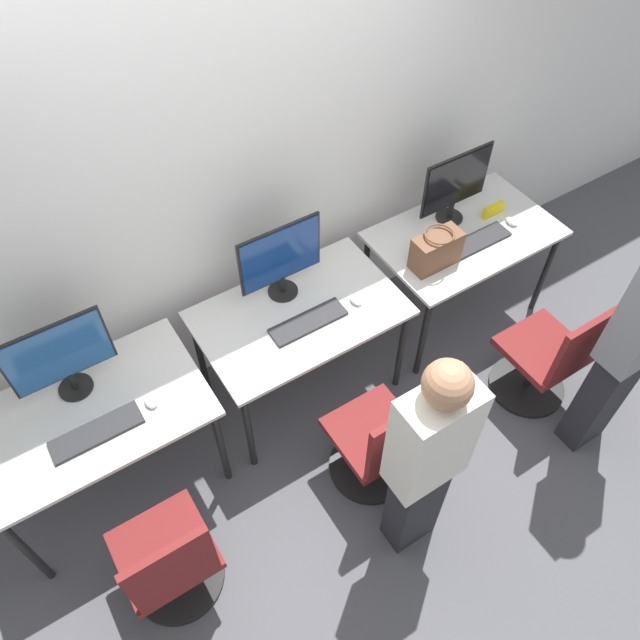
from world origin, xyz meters
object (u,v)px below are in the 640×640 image
(mouse_center, at_px, (356,300))
(keyboard_right, at_px, (477,241))
(monitor_center, at_px, (281,259))
(person_center, at_px, (426,459))
(keyboard_center, at_px, (308,322))
(handbag, at_px, (436,250))
(office_chair_left, at_px, (171,564))
(monitor_right, at_px, (456,184))
(mouse_left, at_px, (151,402))
(office_chair_right, at_px, (547,361))
(keyboard_left, at_px, (97,432))
(office_chair_center, at_px, (379,445))
(monitor_left, at_px, (59,357))
(mouse_right, at_px, (512,222))

(mouse_center, relative_size, keyboard_right, 0.20)
(monitor_center, bearing_deg, person_center, -90.38)
(keyboard_center, distance_m, handbag, 0.88)
(office_chair_left, height_order, monitor_center, monitor_center)
(person_center, relative_size, monitor_right, 3.10)
(mouse_left, xyz_separation_m, monitor_center, (0.94, 0.30, 0.25))
(mouse_left, height_order, office_chair_left, office_chair_left)
(office_chair_right, bearing_deg, keyboard_left, 163.77)
(handbag, bearing_deg, monitor_center, 161.62)
(mouse_left, relative_size, monitor_center, 0.18)
(mouse_left, relative_size, office_chair_center, 0.10)
(keyboard_center, height_order, handbag, handbag)
(monitor_center, xyz_separation_m, mouse_center, (0.31, -0.29, -0.25))
(person_center, bearing_deg, office_chair_left, 161.86)
(keyboard_center, xyz_separation_m, mouse_center, (0.31, -0.01, 0.01))
(office_chair_left, height_order, office_chair_right, same)
(monitor_left, bearing_deg, handbag, -7.72)
(keyboard_center, bearing_deg, mouse_right, 0.10)
(person_center, distance_m, keyboard_right, 1.60)
(monitor_right, relative_size, mouse_right, 5.55)
(handbag, bearing_deg, keyboard_center, 179.19)
(keyboard_center, xyz_separation_m, monitor_right, (1.22, 0.26, 0.26))
(mouse_left, xyz_separation_m, keyboard_center, (0.94, 0.02, -0.01))
(monitor_left, xyz_separation_m, keyboard_left, (0.00, -0.31, -0.26))
(monitor_left, xyz_separation_m, mouse_center, (1.53, -0.28, -0.25))
(monitor_center, relative_size, office_chair_right, 0.57)
(office_chair_left, xyz_separation_m, mouse_right, (2.71, 0.65, 0.40))
(office_chair_center, height_order, office_chair_right, same)
(monitor_left, xyz_separation_m, monitor_right, (2.44, -0.01, 0.00))
(mouse_left, height_order, monitor_right, monitor_right)
(office_chair_left, relative_size, monitor_center, 1.76)
(keyboard_right, bearing_deg, mouse_right, 2.94)
(keyboard_left, distance_m, keyboard_right, 2.44)
(office_chair_center, bearing_deg, monitor_right, 37.88)
(office_chair_left, bearing_deg, office_chair_right, -2.45)
(monitor_left, bearing_deg, keyboard_center, -12.56)
(mouse_left, bearing_deg, keyboard_left, -176.51)
(mouse_left, distance_m, office_chair_center, 1.23)
(office_chair_center, relative_size, office_chair_right, 1.00)
(monitor_center, bearing_deg, office_chair_center, -87.80)
(mouse_left, xyz_separation_m, handbag, (1.81, 0.01, 0.10))
(keyboard_left, xyz_separation_m, mouse_right, (2.75, 0.04, 0.01))
(office_chair_left, bearing_deg, mouse_right, 13.49)
(mouse_center, bearing_deg, monitor_left, 169.47)
(office_chair_right, bearing_deg, keyboard_right, 90.14)
(mouse_left, bearing_deg, keyboard_center, 1.19)
(office_chair_left, bearing_deg, office_chair_center, -0.87)
(office_chair_left, bearing_deg, monitor_right, 20.61)
(mouse_left, distance_m, person_center, 1.37)
(monitor_center, distance_m, mouse_right, 1.57)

